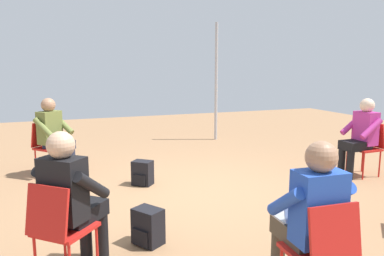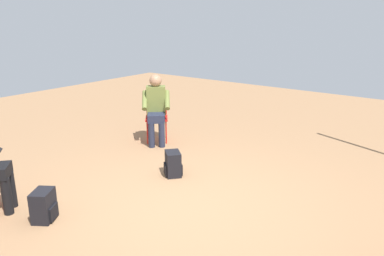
# 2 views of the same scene
# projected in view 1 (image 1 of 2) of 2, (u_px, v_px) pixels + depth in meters

# --- Properties ---
(ground_plane) EXTENTS (16.25, 16.25, 0.00)m
(ground_plane) POSITION_uv_depth(u_px,v_px,m) (202.00, 193.00, 5.18)
(ground_plane) COLOR #99704C
(chair_southwest) EXTENTS (0.59, 0.58, 0.85)m
(chair_southwest) POSITION_uv_depth(u_px,v_px,m) (48.00, 144.00, 6.02)
(chair_southwest) COLOR red
(chair_southwest) RESTS_ON ground
(chair_east) EXTENTS (0.46, 0.42, 0.85)m
(chair_east) POSITION_uv_depth(u_px,v_px,m) (323.00, 249.00, 2.56)
(chair_east) COLOR red
(chair_east) RESTS_ON ground
(chair_north) EXTENTS (0.41, 0.45, 0.85)m
(chair_north) POSITION_uv_depth(u_px,v_px,m) (368.00, 145.00, 5.95)
(chair_north) COLOR red
(chair_north) RESTS_ON ground
(chair_southeast) EXTENTS (0.59, 0.58, 0.85)m
(chair_southeast) POSITION_uv_depth(u_px,v_px,m) (59.00, 226.00, 2.94)
(chair_southeast) COLOR red
(chair_southeast) RESTS_ON ground
(person_with_laptop) EXTENTS (0.54, 0.51, 1.24)m
(person_with_laptop) POSITION_uv_depth(u_px,v_px,m) (310.00, 213.00, 2.69)
(person_with_laptop) COLOR #4C4233
(person_with_laptop) RESTS_ON ground
(person_in_olive) EXTENTS (0.63, 0.63, 1.24)m
(person_in_olive) POSITION_uv_depth(u_px,v_px,m) (54.00, 133.00, 5.91)
(person_in_olive) COLOR #23283D
(person_in_olive) RESTS_ON ground
(person_in_magenta) EXTENTS (0.50, 0.53, 1.24)m
(person_in_magenta) POSITION_uv_depth(u_px,v_px,m) (361.00, 133.00, 5.86)
(person_in_magenta) COLOR black
(person_in_magenta) RESTS_ON ground
(person_in_black) EXTENTS (0.63, 0.63, 1.24)m
(person_in_black) POSITION_uv_depth(u_px,v_px,m) (72.00, 195.00, 3.06)
(person_in_black) COLOR black
(person_in_black) RESTS_ON ground
(backpack_near_laptop_user) EXTENTS (0.34, 0.32, 0.36)m
(backpack_near_laptop_user) POSITION_uv_depth(u_px,v_px,m) (148.00, 228.00, 3.68)
(backpack_near_laptop_user) COLOR black
(backpack_near_laptop_user) RESTS_ON ground
(backpack_by_empty_chair) EXTENTS (0.33, 0.34, 0.36)m
(backpack_by_empty_chair) POSITION_uv_depth(u_px,v_px,m) (143.00, 174.00, 5.51)
(backpack_by_empty_chair) COLOR black
(backpack_by_empty_chair) RESTS_ON ground
(tent_pole_near) EXTENTS (0.07, 0.07, 2.72)m
(tent_pole_near) POSITION_uv_depth(u_px,v_px,m) (216.00, 82.00, 8.71)
(tent_pole_near) COLOR #B2B2B7
(tent_pole_near) RESTS_ON ground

